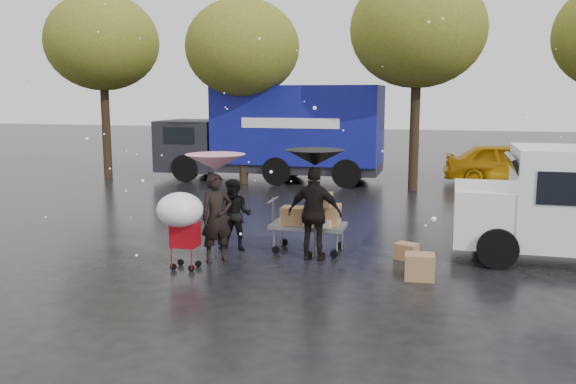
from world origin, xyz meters
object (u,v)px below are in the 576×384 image
(shopping_cart, at_px, (181,214))
(blue_truck, at_px, (276,133))
(yellow_taxi, at_px, (506,163))
(person_black, at_px, (315,214))
(person_pink, at_px, (217,218))
(vendor_cart, at_px, (312,217))

(shopping_cart, height_order, blue_truck, blue_truck)
(shopping_cart, xyz_separation_m, yellow_taxi, (6.64, 13.00, -0.33))
(person_black, bearing_deg, yellow_taxi, -107.86)
(person_pink, relative_size, vendor_cart, 1.13)
(person_pink, xyz_separation_m, shopping_cart, (-0.38, -0.79, 0.21))
(person_black, bearing_deg, vendor_cart, -69.40)
(person_black, height_order, vendor_cart, person_black)
(vendor_cart, distance_m, shopping_cart, 2.80)
(vendor_cart, bearing_deg, shopping_cart, -136.32)
(shopping_cart, relative_size, yellow_taxi, 0.34)
(shopping_cart, bearing_deg, blue_truck, 97.58)
(person_pink, relative_size, shopping_cart, 1.17)
(vendor_cart, relative_size, shopping_cart, 1.04)
(person_black, bearing_deg, shopping_cart, 35.33)
(blue_truck, bearing_deg, yellow_taxi, 8.68)
(shopping_cart, bearing_deg, person_pink, 64.31)
(person_pink, distance_m, blue_truck, 11.17)
(person_pink, relative_size, blue_truck, 0.21)
(person_pink, xyz_separation_m, vendor_cart, (1.63, 1.13, -0.13))
(vendor_cart, relative_size, yellow_taxi, 0.35)
(person_pink, bearing_deg, vendor_cart, -7.34)
(blue_truck, distance_m, yellow_taxi, 8.36)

